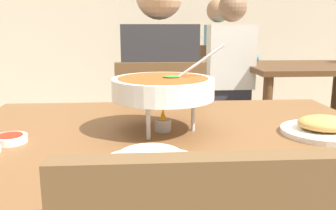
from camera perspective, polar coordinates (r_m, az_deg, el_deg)
name	(u,v)px	position (r m, az deg, el deg)	size (l,w,h in m)	color
dining_table_main	(171,166)	(1.12, 0.55, -9.54)	(1.28, 0.90, 0.75)	brown
chair_diner_main	(160,137)	(1.86, -1.27, -5.02)	(0.44, 0.44, 0.90)	brown
diner_main	(159,90)	(1.84, -1.36, 2.32)	(0.40, 0.45, 1.31)	#2D2D38
curry_bowl	(163,89)	(1.07, -0.78, 2.57)	(0.33, 0.30, 0.26)	silver
rice_plate	(150,162)	(0.80, -2.78, -8.84)	(0.24, 0.24, 0.06)	white
appetizer_plate	(323,128)	(1.15, 23.05, -3.26)	(0.24, 0.24, 0.06)	white
sauce_dish	(10,139)	(1.08, -23.40, -4.84)	(0.09, 0.09, 0.02)	white
dining_table_far	(307,81)	(3.17, 20.84, 3.45)	(1.00, 0.80, 0.75)	#51331C
chair_bg_left	(222,93)	(3.11, 8.38, 1.91)	(0.46, 0.46, 0.90)	brown
chair_bg_middle	(223,84)	(3.57, 8.54, 3.24)	(0.48, 0.48, 0.90)	brown
patron_bg_left	(229,66)	(3.01, 9.53, 6.06)	(0.40, 0.45, 1.31)	#2D2D38
patron_bg_middle	(221,60)	(3.52, 8.27, 6.99)	(0.45, 0.40, 1.31)	#2D2D38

